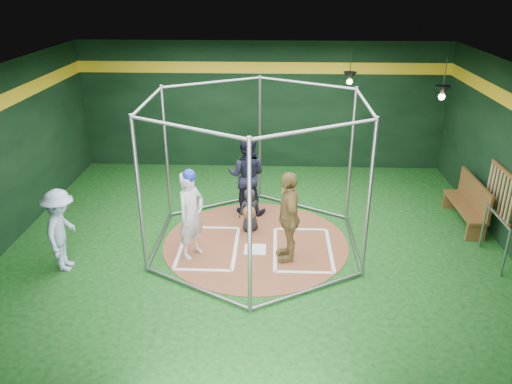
{
  "coord_description": "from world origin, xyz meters",
  "views": [
    {
      "loc": [
        0.37,
        -9.0,
        5.09
      ],
      "look_at": [
        0.0,
        0.1,
        1.1
      ],
      "focal_mm": 35.0,
      "sensor_mm": 36.0,
      "label": 1
    }
  ],
  "objects_px": {
    "batter_figure": "(191,214)",
    "umpire": "(247,175)",
    "visitor_leopard": "(288,216)",
    "dugout_bench": "(469,202)"
  },
  "relations": [
    {
      "from": "umpire",
      "to": "dugout_bench",
      "type": "xyz_separation_m",
      "value": [
        4.89,
        -0.37,
        -0.39
      ]
    },
    {
      "from": "visitor_leopard",
      "to": "umpire",
      "type": "bearing_deg",
      "value": -163.23
    },
    {
      "from": "umpire",
      "to": "dugout_bench",
      "type": "relative_size",
      "value": 1.03
    },
    {
      "from": "visitor_leopard",
      "to": "umpire",
      "type": "xyz_separation_m",
      "value": [
        -0.9,
        2.02,
        0.01
      ]
    },
    {
      "from": "visitor_leopard",
      "to": "batter_figure",
      "type": "bearing_deg",
      "value": -98.39
    },
    {
      "from": "batter_figure",
      "to": "visitor_leopard",
      "type": "relative_size",
      "value": 1.01
    },
    {
      "from": "batter_figure",
      "to": "umpire",
      "type": "height_order",
      "value": "umpire"
    },
    {
      "from": "batter_figure",
      "to": "umpire",
      "type": "distance_m",
      "value": 2.2
    },
    {
      "from": "dugout_bench",
      "to": "umpire",
      "type": "bearing_deg",
      "value": 175.72
    },
    {
      "from": "visitor_leopard",
      "to": "umpire",
      "type": "distance_m",
      "value": 2.21
    }
  ]
}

